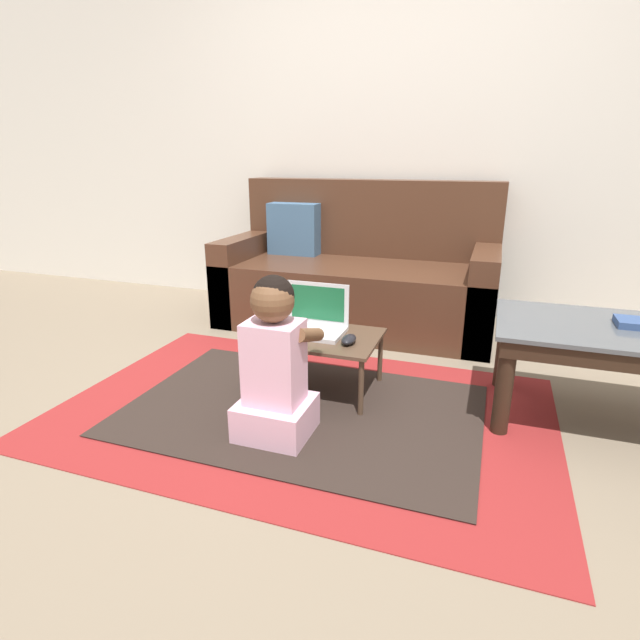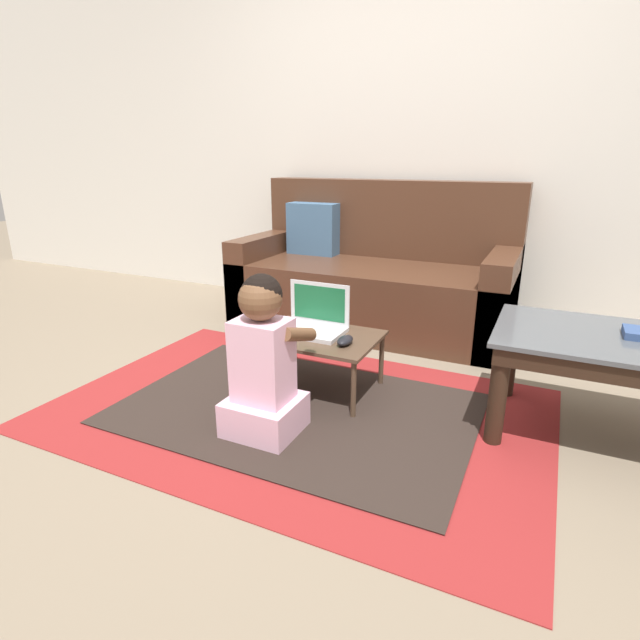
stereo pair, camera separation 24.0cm
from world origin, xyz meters
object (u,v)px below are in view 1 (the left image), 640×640
(laptop, at_px, (312,324))
(laptop_desk, at_px, (319,341))
(couch, at_px, (357,278))
(coffee_table, at_px, (637,345))
(computer_mouse, at_px, (349,339))
(person_seated, at_px, (276,365))

(laptop, bearing_deg, laptop_desk, -36.93)
(couch, relative_size, coffee_table, 1.63)
(computer_mouse, bearing_deg, person_seated, -115.52)
(couch, relative_size, person_seated, 2.65)
(laptop_desk, bearing_deg, coffee_table, 4.73)
(couch, relative_size, computer_mouse, 15.56)
(computer_mouse, bearing_deg, laptop_desk, 160.48)
(computer_mouse, xyz_separation_m, person_seated, (-0.19, -0.39, 0.01))
(coffee_table, relative_size, person_seated, 1.62)
(couch, height_order, computer_mouse, couch)
(couch, distance_m, laptop, 1.07)
(laptop, height_order, person_seated, person_seated)
(coffee_table, bearing_deg, laptop_desk, -175.27)
(laptop, height_order, computer_mouse, laptop)
(laptop, relative_size, person_seated, 0.47)
(computer_mouse, bearing_deg, coffee_table, 8.16)
(laptop_desk, distance_m, person_seated, 0.45)
(person_seated, bearing_deg, laptop, 92.98)
(coffee_table, distance_m, laptop_desk, 1.34)
(laptop_desk, relative_size, laptop, 1.78)
(laptop_desk, relative_size, computer_mouse, 4.93)
(person_seated, bearing_deg, couch, 93.32)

